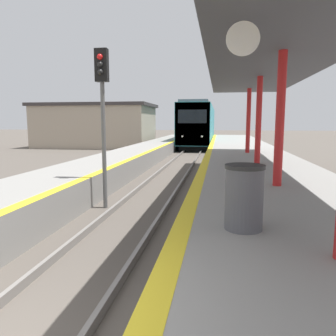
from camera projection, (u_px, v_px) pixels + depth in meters
name	position (u px, v px, depth m)	size (l,w,h in m)	color
train	(199.00, 125.00, 35.87)	(2.89, 19.57, 4.37)	black
signal_near	(102.00, 99.00, 9.22)	(0.36, 0.31, 4.53)	#595959
station_canopy	(269.00, 65.00, 10.16)	(3.78, 18.37, 3.54)	red
trash_bin	(244.00, 197.00, 4.91)	(0.60, 0.60, 0.99)	#4C4C51
station_building	(96.00, 125.00, 33.01)	(11.54, 6.86, 4.30)	tan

